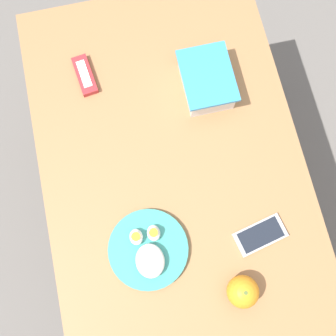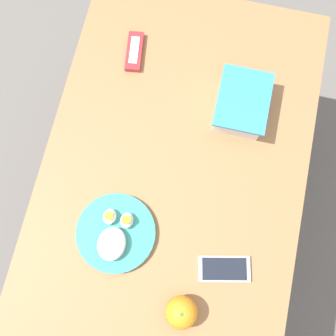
# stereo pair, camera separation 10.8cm
# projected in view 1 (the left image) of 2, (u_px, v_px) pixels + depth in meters

# --- Properties ---
(ground_plane) EXTENTS (10.00, 10.00, 0.00)m
(ground_plane) POSITION_uv_depth(u_px,v_px,m) (173.00, 213.00, 1.79)
(ground_plane) COLOR #66605B
(table) EXTENTS (1.26, 0.74, 0.70)m
(table) POSITION_uv_depth(u_px,v_px,m) (176.00, 190.00, 1.21)
(table) COLOR #996B42
(table) RESTS_ON ground_plane
(food_container) EXTENTS (0.19, 0.14, 0.08)m
(food_container) POSITION_uv_depth(u_px,v_px,m) (206.00, 82.00, 1.14)
(food_container) COLOR white
(food_container) RESTS_ON table
(orange_fruit) EXTENTS (0.08, 0.08, 0.08)m
(orange_fruit) POSITION_uv_depth(u_px,v_px,m) (243.00, 292.00, 1.00)
(orange_fruit) COLOR orange
(orange_fruit) RESTS_ON table
(rice_plate) EXTENTS (0.22, 0.22, 0.06)m
(rice_plate) POSITION_uv_depth(u_px,v_px,m) (148.00, 251.00, 1.04)
(rice_plate) COLOR teal
(rice_plate) RESTS_ON table
(candy_bar) EXTENTS (0.13, 0.06, 0.02)m
(candy_bar) POSITION_uv_depth(u_px,v_px,m) (85.00, 75.00, 1.17)
(candy_bar) COLOR #B7282D
(candy_bar) RESTS_ON table
(cell_phone) EXTENTS (0.10, 0.15, 0.01)m
(cell_phone) POSITION_uv_depth(u_px,v_px,m) (260.00, 235.00, 1.06)
(cell_phone) COLOR #ADADB2
(cell_phone) RESTS_ON table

